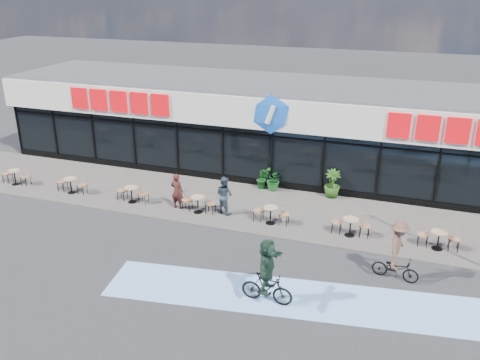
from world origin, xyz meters
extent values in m
plane|color=#28282B|center=(0.00, 0.00, 0.00)|extent=(120.00, 120.00, 0.00)
cube|color=#59544F|center=(0.00, 4.50, 0.05)|extent=(44.00, 5.00, 0.10)
cube|color=#7FB4F0|center=(4.00, -1.50, 0.01)|extent=(14.17, 4.13, 0.01)
cube|color=black|center=(0.00, 10.00, 1.50)|extent=(30.00, 6.00, 3.00)
cube|color=silver|center=(0.00, 9.85, 3.75)|extent=(30.60, 6.30, 1.50)
cube|color=#47474C|center=(0.00, 10.00, 4.55)|extent=(30.60, 6.30, 0.10)
cube|color=navy|center=(0.00, 6.96, 3.05)|extent=(30.60, 0.08, 0.18)
cube|color=black|center=(0.00, 6.97, 2.65)|extent=(30.00, 0.06, 0.08)
cube|color=black|center=(0.00, 6.98, 0.20)|extent=(30.00, 0.10, 0.40)
cube|color=red|center=(-8.00, 6.70, 3.80)|extent=(5.63, 0.18, 1.10)
cube|color=red|center=(8.00, 6.70, 3.80)|extent=(5.63, 0.18, 1.10)
ellipsoid|color=blue|center=(0.00, 6.70, 3.80)|extent=(1.90, 0.24, 1.90)
cylinder|color=black|center=(-15.00, 6.97, 1.50)|extent=(0.10, 0.10, 3.00)
cylinder|color=black|center=(-12.50, 6.97, 1.50)|extent=(0.10, 0.10, 3.00)
cylinder|color=black|center=(-10.00, 6.97, 1.50)|extent=(0.10, 0.10, 3.00)
cylinder|color=black|center=(-7.50, 6.97, 1.50)|extent=(0.10, 0.10, 3.00)
cylinder|color=black|center=(-5.00, 6.97, 1.50)|extent=(0.10, 0.10, 3.00)
cylinder|color=black|center=(-2.50, 6.97, 1.50)|extent=(0.10, 0.10, 3.00)
cylinder|color=black|center=(0.00, 6.97, 1.50)|extent=(0.10, 0.10, 3.00)
cylinder|color=black|center=(2.50, 6.97, 1.50)|extent=(0.10, 0.10, 3.00)
cylinder|color=black|center=(5.00, 6.97, 1.50)|extent=(0.10, 0.10, 3.00)
cylinder|color=black|center=(7.50, 6.97, 1.50)|extent=(0.10, 0.10, 3.00)
cylinder|color=tan|center=(-12.04, 3.10, 0.82)|extent=(0.60, 0.60, 0.04)
cylinder|color=black|center=(-12.04, 3.10, 0.47)|extent=(0.06, 0.06, 0.70)
cylinder|color=black|center=(-12.04, 3.10, 0.11)|extent=(0.40, 0.40, 0.02)
cylinder|color=tan|center=(-8.76, 3.10, 0.82)|extent=(0.60, 0.60, 0.04)
cylinder|color=black|center=(-8.76, 3.10, 0.47)|extent=(0.06, 0.06, 0.70)
cylinder|color=black|center=(-8.76, 3.10, 0.11)|extent=(0.40, 0.40, 0.02)
cylinder|color=tan|center=(-5.48, 3.10, 0.82)|extent=(0.60, 0.60, 0.04)
cylinder|color=black|center=(-5.48, 3.10, 0.47)|extent=(0.06, 0.06, 0.70)
cylinder|color=black|center=(-5.48, 3.10, 0.11)|extent=(0.40, 0.40, 0.02)
cylinder|color=tan|center=(-2.20, 3.10, 0.82)|extent=(0.60, 0.60, 0.04)
cylinder|color=black|center=(-2.20, 3.10, 0.47)|extent=(0.06, 0.06, 0.70)
cylinder|color=black|center=(-2.20, 3.10, 0.11)|extent=(0.40, 0.40, 0.02)
cylinder|color=tan|center=(1.08, 3.10, 0.82)|extent=(0.60, 0.60, 0.04)
cylinder|color=black|center=(1.08, 3.10, 0.47)|extent=(0.06, 0.06, 0.70)
cylinder|color=black|center=(1.08, 3.10, 0.11)|extent=(0.40, 0.40, 0.02)
cylinder|color=tan|center=(4.36, 3.10, 0.82)|extent=(0.60, 0.60, 0.04)
cylinder|color=black|center=(4.36, 3.10, 0.47)|extent=(0.06, 0.06, 0.70)
cylinder|color=black|center=(4.36, 3.10, 0.11)|extent=(0.40, 0.40, 0.02)
cylinder|color=tan|center=(7.64, 3.10, 0.82)|extent=(0.60, 0.60, 0.04)
cylinder|color=black|center=(7.64, 3.10, 0.47)|extent=(0.06, 0.06, 0.70)
cylinder|color=black|center=(7.64, 3.10, 0.11)|extent=(0.40, 0.40, 0.02)
imported|color=#18561E|center=(0.20, 6.54, 0.62)|extent=(1.20, 1.23, 1.03)
imported|color=#144818|center=(-0.33, 6.63, 0.62)|extent=(0.59, 0.49, 1.04)
imported|color=#234714|center=(3.03, 6.70, 0.77)|extent=(1.00, 1.00, 1.33)
imported|color=#3D1815|center=(-3.23, 3.21, 0.92)|extent=(0.63, 0.44, 1.63)
imported|color=#2B3944|center=(-1.09, 3.44, 0.94)|extent=(0.99, 0.89, 1.68)
imported|color=black|center=(2.45, -2.12, 0.51)|extent=(1.71, 0.53, 1.02)
imported|color=#1C3326|center=(2.45, -2.12, 1.35)|extent=(0.58, 1.68, 1.80)
imported|color=black|center=(6.23, 0.60, 0.42)|extent=(1.65, 0.79, 0.83)
imported|color=brown|center=(6.23, 0.60, 1.31)|extent=(0.81, 1.20, 1.73)
camera|label=1|loc=(6.11, -15.27, 9.68)|focal=38.00mm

